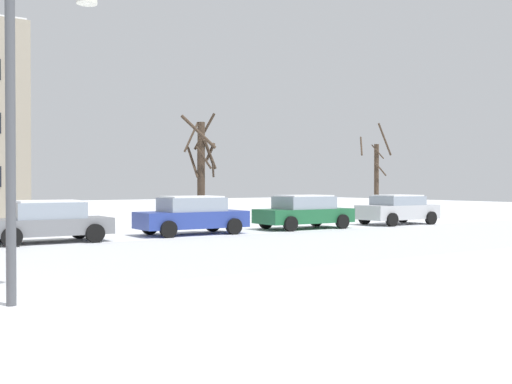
{
  "coord_description": "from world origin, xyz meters",
  "views": [
    {
      "loc": [
        -0.13,
        -12.34,
        2.0
      ],
      "look_at": [
        11.69,
        5.24,
        1.71
      ],
      "focal_mm": 42.89,
      "sensor_mm": 36.0,
      "label": 1
    }
  ],
  "objects_px": {
    "parked_car_silver": "(398,209)",
    "parked_car_gray": "(48,221)",
    "parked_car_blue": "(192,215)",
    "parked_car_green": "(304,212)",
    "street_lamp": "(27,100)"
  },
  "relations": [
    {
      "from": "parked_car_gray",
      "to": "parked_car_silver",
      "type": "bearing_deg",
      "value": -0.56
    },
    {
      "from": "parked_car_gray",
      "to": "parked_car_blue",
      "type": "xyz_separation_m",
      "value": [
        5.59,
        0.17,
        0.04
      ]
    },
    {
      "from": "street_lamp",
      "to": "parked_car_silver",
      "type": "relative_size",
      "value": 1.35
    },
    {
      "from": "parked_car_blue",
      "to": "parked_car_silver",
      "type": "height_order",
      "value": "parked_car_blue"
    },
    {
      "from": "parked_car_gray",
      "to": "parked_car_silver",
      "type": "height_order",
      "value": "parked_car_silver"
    },
    {
      "from": "parked_car_blue",
      "to": "parked_car_green",
      "type": "distance_m",
      "value": 5.59
    },
    {
      "from": "parked_car_green",
      "to": "parked_car_silver",
      "type": "distance_m",
      "value": 5.6
    },
    {
      "from": "parked_car_blue",
      "to": "parked_car_green",
      "type": "relative_size",
      "value": 0.99
    },
    {
      "from": "parked_car_gray",
      "to": "parked_car_green",
      "type": "relative_size",
      "value": 0.94
    },
    {
      "from": "street_lamp",
      "to": "parked_car_green",
      "type": "height_order",
      "value": "street_lamp"
    },
    {
      "from": "parked_car_silver",
      "to": "parked_car_gray",
      "type": "bearing_deg",
      "value": 179.44
    },
    {
      "from": "street_lamp",
      "to": "parked_car_blue",
      "type": "bearing_deg",
      "value": 50.83
    },
    {
      "from": "parked_car_green",
      "to": "parked_car_silver",
      "type": "height_order",
      "value": "parked_car_green"
    },
    {
      "from": "parked_car_gray",
      "to": "parked_car_green",
      "type": "bearing_deg",
      "value": 0.79
    },
    {
      "from": "parked_car_gray",
      "to": "parked_car_blue",
      "type": "relative_size",
      "value": 0.95
    }
  ]
}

